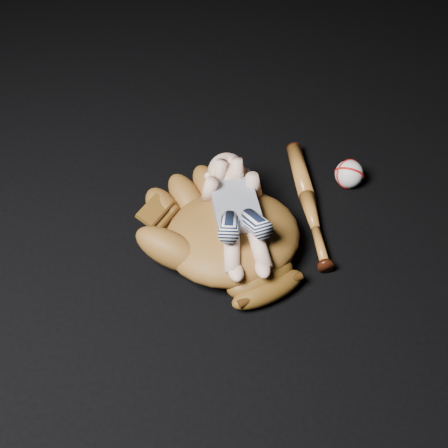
{
  "coord_description": "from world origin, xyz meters",
  "views": [
    {
      "loc": [
        -0.27,
        -0.98,
        1.08
      ],
      "look_at": [
        -0.14,
        0.0,
        0.08
      ],
      "focal_mm": 45.0,
      "sensor_mm": 36.0,
      "label": 1
    }
  ],
  "objects": [
    {
      "name": "baseball_glove",
      "position": [
        -0.12,
        -0.02,
        0.08
      ],
      "size": [
        0.58,
        0.62,
        0.15
      ],
      "primitive_type": null,
      "rotation": [
        0.0,
        0.0,
        0.38
      ],
      "color": "brown",
      "rests_on": "ground"
    },
    {
      "name": "newborn_baby",
      "position": [
        -0.11,
        -0.01,
        0.13
      ],
      "size": [
        0.19,
        0.39,
        0.16
      ],
      "primitive_type": null,
      "rotation": [
        0.0,
        0.0,
        0.03
      ],
      "color": "#DEAB8F",
      "rests_on": "baseball_glove"
    },
    {
      "name": "baseball_bat",
      "position": [
        0.11,
        0.11,
        0.02
      ],
      "size": [
        0.07,
        0.48,
        0.05
      ],
      "primitive_type": null,
      "rotation": [
        0.0,
        0.0,
        -0.06
      ],
      "color": "#A76220",
      "rests_on": "ground"
    },
    {
      "name": "baseball",
      "position": [
        0.25,
        0.19,
        0.04
      ],
      "size": [
        0.09,
        0.09,
        0.08
      ],
      "primitive_type": "sphere",
      "rotation": [
        0.0,
        0.0,
        -0.11
      ],
      "color": "white",
      "rests_on": "ground"
    }
  ]
}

